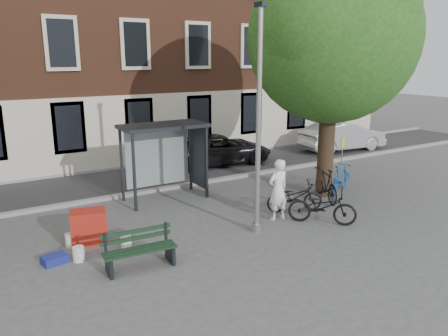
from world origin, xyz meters
TOP-DOWN VIEW (x-y plane):
  - ground at (0.00, 0.00)m, footprint 90.00×90.00m
  - road at (0.00, 7.00)m, footprint 40.00×4.00m
  - curb_near at (0.00, 5.00)m, footprint 40.00×0.25m
  - curb_far at (0.00, 9.00)m, footprint 40.00×0.25m
  - building_row at (0.00, 13.00)m, footprint 30.00×8.00m
  - lamppost at (0.00, 0.00)m, footprint 0.28×0.35m
  - tree_right at (4.01, 1.38)m, footprint 5.76×5.60m
  - bus_shelter at (-0.61, 4.11)m, footprint 2.85×1.45m
  - painter at (1.09, 0.45)m, footprint 0.69×0.47m
  - bench at (-3.59, -0.35)m, footprint 1.73×0.67m
  - bike_a at (2.00, 0.73)m, footprint 1.92×1.26m
  - bike_b at (4.82, 1.52)m, footprint 1.74×0.99m
  - bike_c at (2.00, -0.50)m, footprint 1.87×1.91m
  - bike_d at (3.63, 1.03)m, footprint 1.22×1.96m
  - car_dark at (3.26, 7.51)m, footprint 5.12×2.81m
  - car_silver at (10.32, 6.70)m, footprint 4.81×2.13m
  - red_stand at (-4.23, 1.66)m, footprint 1.01×0.78m
  - blue_crate at (-5.26, 0.91)m, footprint 0.62×0.50m
  - bucket_a at (-4.74, 0.74)m, footprint 0.32×0.32m
  - bucket_b at (-3.48, 0.94)m, footprint 0.29×0.29m
  - bucket_c at (-4.71, 1.67)m, footprint 0.28×0.28m
  - notice_sign at (5.56, 2.19)m, footprint 0.30×0.15m

SIDE VIEW (x-z plane):
  - ground at x=0.00m, z-range 0.00..0.00m
  - road at x=0.00m, z-range 0.00..0.01m
  - curb_near at x=0.00m, z-range 0.00..0.12m
  - curb_far at x=0.00m, z-range 0.00..0.12m
  - blue_crate at x=-5.26m, z-range 0.00..0.20m
  - bucket_a at x=-4.74m, z-range 0.00..0.36m
  - bucket_b at x=-3.48m, z-range 0.00..0.36m
  - bucket_c at x=-4.71m, z-range 0.00..0.36m
  - bench at x=-3.59m, z-range -0.04..0.84m
  - red_stand at x=-4.23m, z-range 0.00..0.90m
  - bike_a at x=2.00m, z-range 0.00..0.95m
  - bike_b at x=4.82m, z-range 0.00..1.01m
  - bike_c at x=2.00m, z-range 0.00..1.04m
  - bike_d at x=3.63m, z-range 0.00..1.14m
  - car_dark at x=3.26m, z-range 0.00..1.36m
  - car_silver at x=10.32m, z-range 0.00..1.54m
  - painter at x=1.09m, z-range 0.00..1.87m
  - notice_sign at x=5.56m, z-range 0.40..2.23m
  - bus_shelter at x=-0.61m, z-range 0.61..3.23m
  - lamppost at x=0.00m, z-range -0.27..5.84m
  - tree_right at x=4.01m, z-range 1.52..9.72m
  - building_row at x=0.00m, z-range 0.00..14.00m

